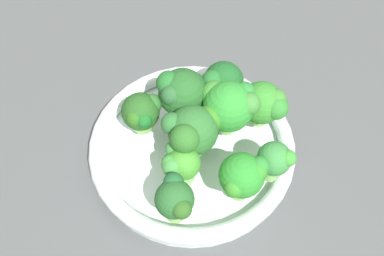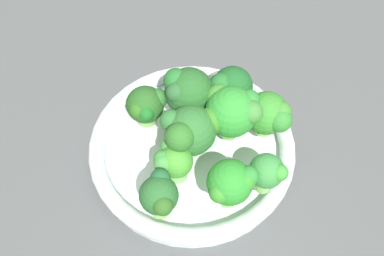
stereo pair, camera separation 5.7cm
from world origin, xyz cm
name	(u,v)px [view 1 (the left image)]	position (x,y,z in cm)	size (l,w,h in cm)	color
ground_plane	(191,190)	(0.00, 0.00, -1.25)	(130.00, 130.00, 2.50)	#4D5051
bowl	(192,148)	(3.82, -2.55, 1.89)	(27.07, 27.07, 3.70)	white
broccoli_floret_0	(181,92)	(8.32, -3.75, 8.22)	(6.34, 6.41, 7.55)	#96C770
broccoli_floret_1	(243,176)	(-5.53, -3.41, 7.89)	(5.30, 5.98, 6.89)	#92D368
broccoli_floret_2	(221,83)	(7.26, -9.31, 7.59)	(5.34, 5.87, 6.53)	#81B750
broccoli_floret_3	(229,105)	(3.25, -7.63, 8.51)	(7.27, 6.95, 7.98)	#8CBF5F
broccoli_floret_4	(142,112)	(9.18, 1.60, 6.90)	(5.29, 5.22, 5.70)	#82BC5C
broccoli_floret_5	(274,160)	(-5.62, -7.84, 7.56)	(4.20, 4.44, 6.07)	#85CB66
broccoli_floret_6	(264,103)	(1.66, -11.98, 7.40)	(6.20, 5.63, 6.39)	#94CC66
broccoli_floret_7	(193,130)	(2.66, -1.96, 8.16)	(6.24, 7.86, 7.61)	#91CE61
broccoli_floret_8	(179,161)	(0.58, 1.39, 6.88)	(4.70, 4.81, 5.34)	#87CF66
broccoli_floret_9	(175,200)	(-3.65, 4.49, 7.44)	(5.47, 4.48, 6.13)	#8BCF5D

